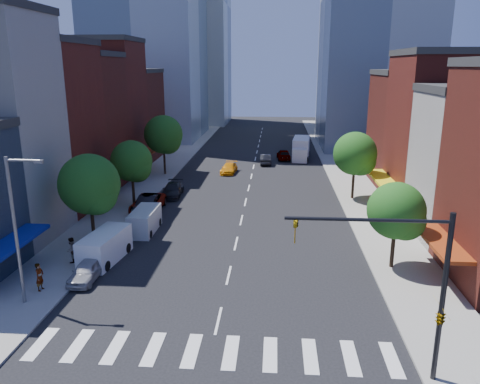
{
  "coord_description": "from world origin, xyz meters",
  "views": [
    {
      "loc": [
        3.04,
        -23.65,
        14.08
      ],
      "look_at": [
        0.5,
        9.7,
        5.0
      ],
      "focal_mm": 35.0,
      "sensor_mm": 36.0,
      "label": 1
    }
  ],
  "objects_px": {
    "parked_car_rear": "(173,190)",
    "box_truck": "(301,149)",
    "cargo_van_far": "(144,221)",
    "traffic_car_far": "(284,154)",
    "pedestrian_far": "(71,250)",
    "parked_car_second": "(147,204)",
    "taxi": "(229,168)",
    "traffic_car_oncoming": "(265,159)",
    "parked_car_front": "(87,271)",
    "cargo_van_near": "(104,247)",
    "parked_car_third": "(148,203)",
    "pedestrian_near": "(40,277)"
  },
  "relations": [
    {
      "from": "cargo_van_near",
      "to": "cargo_van_far",
      "type": "relative_size",
      "value": 1.13
    },
    {
      "from": "parked_car_front",
      "to": "parked_car_rear",
      "type": "height_order",
      "value": "parked_car_rear"
    },
    {
      "from": "parked_car_rear",
      "to": "traffic_car_oncoming",
      "type": "height_order",
      "value": "traffic_car_oncoming"
    },
    {
      "from": "pedestrian_far",
      "to": "traffic_car_far",
      "type": "bearing_deg",
      "value": 171.89
    },
    {
      "from": "cargo_van_near",
      "to": "parked_car_rear",
      "type": "bearing_deg",
      "value": 93.44
    },
    {
      "from": "taxi",
      "to": "cargo_van_near",
      "type": "bearing_deg",
      "value": -96.8
    },
    {
      "from": "cargo_van_near",
      "to": "traffic_car_far",
      "type": "xyz_separation_m",
      "value": [
        13.79,
        40.0,
        -0.28
      ]
    },
    {
      "from": "parked_car_front",
      "to": "cargo_van_near",
      "type": "relative_size",
      "value": 0.73
    },
    {
      "from": "taxi",
      "to": "traffic_car_oncoming",
      "type": "bearing_deg",
      "value": 58.08
    },
    {
      "from": "pedestrian_far",
      "to": "parked_car_rear",
      "type": "bearing_deg",
      "value": -176.9
    },
    {
      "from": "cargo_van_near",
      "to": "parked_car_front",
      "type": "bearing_deg",
      "value": -84.03
    },
    {
      "from": "parked_car_second",
      "to": "parked_car_third",
      "type": "bearing_deg",
      "value": 89.14
    },
    {
      "from": "taxi",
      "to": "parked_car_second",
      "type": "bearing_deg",
      "value": -104.49
    },
    {
      "from": "taxi",
      "to": "pedestrian_far",
      "type": "bearing_deg",
      "value": -100.35
    },
    {
      "from": "parked_car_rear",
      "to": "cargo_van_near",
      "type": "xyz_separation_m",
      "value": [
        -1.19,
        -18.02,
        0.36
      ]
    },
    {
      "from": "parked_car_front",
      "to": "cargo_van_near",
      "type": "height_order",
      "value": "cargo_van_near"
    },
    {
      "from": "taxi",
      "to": "pedestrian_far",
      "type": "height_order",
      "value": "pedestrian_far"
    },
    {
      "from": "pedestrian_near",
      "to": "pedestrian_far",
      "type": "bearing_deg",
      "value": 1.86
    },
    {
      "from": "pedestrian_far",
      "to": "traffic_car_oncoming",
      "type": "bearing_deg",
      "value": 173.63
    },
    {
      "from": "parked_car_third",
      "to": "pedestrian_near",
      "type": "distance_m",
      "value": 17.59
    },
    {
      "from": "parked_car_third",
      "to": "pedestrian_far",
      "type": "height_order",
      "value": "pedestrian_far"
    },
    {
      "from": "cargo_van_far",
      "to": "pedestrian_near",
      "type": "distance_m",
      "value": 12.09
    },
    {
      "from": "taxi",
      "to": "traffic_car_far",
      "type": "relative_size",
      "value": 0.96
    },
    {
      "from": "parked_car_second",
      "to": "box_truck",
      "type": "height_order",
      "value": "box_truck"
    },
    {
      "from": "cargo_van_far",
      "to": "box_truck",
      "type": "xyz_separation_m",
      "value": [
        15.23,
        34.46,
        0.53
      ]
    },
    {
      "from": "parked_car_rear",
      "to": "cargo_van_far",
      "type": "bearing_deg",
      "value": -92.7
    },
    {
      "from": "cargo_van_near",
      "to": "cargo_van_far",
      "type": "distance_m",
      "value": 6.51
    },
    {
      "from": "parked_car_third",
      "to": "cargo_van_far",
      "type": "distance_m",
      "value": 6.04
    },
    {
      "from": "taxi",
      "to": "traffic_car_far",
      "type": "distance_m",
      "value": 12.49
    },
    {
      "from": "parked_car_third",
      "to": "box_truck",
      "type": "height_order",
      "value": "box_truck"
    },
    {
      "from": "cargo_van_near",
      "to": "parked_car_second",
      "type": "bearing_deg",
      "value": 97.57
    },
    {
      "from": "parked_car_front",
      "to": "parked_car_second",
      "type": "relative_size",
      "value": 0.8
    },
    {
      "from": "parked_car_rear",
      "to": "cargo_van_near",
      "type": "relative_size",
      "value": 0.93
    },
    {
      "from": "traffic_car_far",
      "to": "pedestrian_far",
      "type": "relative_size",
      "value": 2.47
    },
    {
      "from": "cargo_van_near",
      "to": "taxi",
      "type": "distance_m",
      "value": 30.66
    },
    {
      "from": "cargo_van_far",
      "to": "taxi",
      "type": "xyz_separation_m",
      "value": [
        5.05,
        23.62,
        -0.34
      ]
    },
    {
      "from": "box_truck",
      "to": "traffic_car_oncoming",
      "type": "bearing_deg",
      "value": -134.42
    },
    {
      "from": "parked_car_front",
      "to": "cargo_van_near",
      "type": "distance_m",
      "value": 3.26
    },
    {
      "from": "parked_car_front",
      "to": "cargo_van_far",
      "type": "xyz_separation_m",
      "value": [
        1.32,
        9.62,
        0.32
      ]
    },
    {
      "from": "parked_car_second",
      "to": "cargo_van_near",
      "type": "bearing_deg",
      "value": -90.52
    },
    {
      "from": "parked_car_second",
      "to": "pedestrian_far",
      "type": "distance_m",
      "value": 12.98
    },
    {
      "from": "traffic_car_oncoming",
      "to": "traffic_car_far",
      "type": "xyz_separation_m",
      "value": [
        2.72,
        3.67,
        0.06
      ]
    },
    {
      "from": "parked_car_front",
      "to": "taxi",
      "type": "xyz_separation_m",
      "value": [
        6.37,
        33.24,
        -0.01
      ]
    },
    {
      "from": "parked_car_front",
      "to": "taxi",
      "type": "bearing_deg",
      "value": 79.89
    },
    {
      "from": "parked_car_rear",
      "to": "box_truck",
      "type": "bearing_deg",
      "value": 53.24
    },
    {
      "from": "parked_car_front",
      "to": "parked_car_second",
      "type": "height_order",
      "value": "parked_car_second"
    },
    {
      "from": "parked_car_second",
      "to": "parked_car_third",
      "type": "relative_size",
      "value": 0.83
    },
    {
      "from": "parked_car_second",
      "to": "cargo_van_far",
      "type": "height_order",
      "value": "cargo_van_far"
    },
    {
      "from": "parked_car_second",
      "to": "parked_car_rear",
      "type": "distance_m",
      "value": 6.09
    },
    {
      "from": "taxi",
      "to": "pedestrian_near",
      "type": "relative_size",
      "value": 2.44
    }
  ]
}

